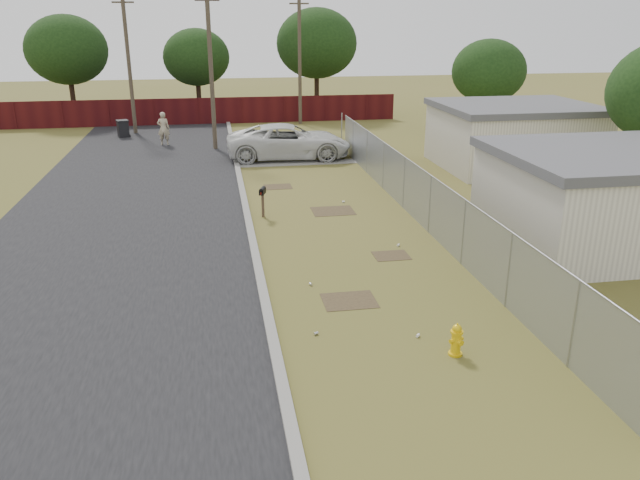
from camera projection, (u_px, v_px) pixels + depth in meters
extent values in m
plane|color=brown|center=(341.00, 237.00, 21.17)|extent=(120.00, 120.00, 0.00)
cube|color=black|center=(137.00, 187.00, 27.39)|extent=(9.00, 60.00, 0.02)
cube|color=gray|center=(240.00, 181.00, 28.09)|extent=(0.25, 60.00, 0.12)
cube|color=gray|center=(296.00, 163.00, 31.83)|extent=(6.20, 1.00, 0.03)
cylinder|color=gray|center=(574.00, 325.00, 12.97)|extent=(0.06, 0.06, 2.00)
cylinder|color=gray|center=(509.00, 270.00, 15.75)|extent=(0.06, 0.06, 2.00)
cylinder|color=gray|center=(463.00, 232.00, 18.54)|extent=(0.06, 0.06, 2.00)
cylinder|color=gray|center=(430.00, 204.00, 21.32)|extent=(0.06, 0.06, 2.00)
cylinder|color=gray|center=(404.00, 183.00, 24.11)|extent=(0.06, 0.06, 2.00)
cylinder|color=gray|center=(384.00, 166.00, 26.89)|extent=(0.06, 0.06, 2.00)
cylinder|color=gray|center=(367.00, 152.00, 29.68)|extent=(0.06, 0.06, 2.00)
cylinder|color=gray|center=(353.00, 140.00, 32.46)|extent=(0.06, 0.06, 2.00)
cylinder|color=gray|center=(342.00, 131.00, 35.24)|extent=(0.06, 0.06, 2.00)
cylinder|color=gray|center=(422.00, 169.00, 21.91)|extent=(0.04, 26.00, 0.04)
cube|color=gray|center=(421.00, 197.00, 22.25)|extent=(0.01, 26.00, 2.00)
cube|color=black|center=(421.00, 215.00, 22.50)|extent=(0.03, 26.00, 0.60)
cube|color=#3F0D0E|center=(184.00, 112.00, 43.11)|extent=(30.00, 0.12, 1.80)
cylinder|color=brown|center=(211.00, 67.00, 33.86)|extent=(0.24, 0.24, 9.00)
cube|color=brown|center=(207.00, 0.00, 32.72)|extent=(1.30, 0.10, 0.10)
cylinder|color=brown|center=(129.00, 61.00, 38.63)|extent=(0.24, 0.24, 9.00)
cube|color=brown|center=(123.00, 2.00, 37.49)|extent=(1.30, 0.10, 0.10)
cylinder|color=brown|center=(300.00, 57.00, 42.24)|extent=(0.24, 0.24, 9.00)
cube|color=brown|center=(299.00, 4.00, 41.10)|extent=(1.30, 0.10, 0.10)
cube|color=silver|center=(624.00, 201.00, 20.27)|extent=(8.00, 6.00, 2.80)
cube|color=#4F4F55|center=(633.00, 154.00, 19.75)|extent=(8.32, 6.24, 0.30)
cube|color=silver|center=(513.00, 139.00, 30.72)|extent=(7.00, 6.00, 2.80)
cube|color=#4F4F55|center=(516.00, 107.00, 30.20)|extent=(7.28, 6.24, 0.30)
cylinder|color=black|center=(73.00, 96.00, 45.29)|extent=(0.36, 0.36, 3.30)
ellipsoid|color=black|center=(67.00, 50.00, 44.21)|extent=(5.70, 5.70, 4.84)
cylinder|color=black|center=(199.00, 95.00, 47.73)|extent=(0.36, 0.36, 2.86)
ellipsoid|color=black|center=(196.00, 57.00, 46.79)|extent=(4.94, 4.94, 4.20)
cylinder|color=black|center=(317.00, 90.00, 48.12)|extent=(0.36, 0.36, 3.52)
ellipsoid|color=black|center=(317.00, 43.00, 46.97)|extent=(6.08, 6.08, 5.17)
cylinder|color=black|center=(485.00, 113.00, 39.50)|extent=(0.36, 0.36, 2.64)
ellipsoid|color=black|center=(489.00, 71.00, 38.63)|extent=(4.56, 4.56, 3.88)
cylinder|color=#E6BA0C|center=(455.00, 353.00, 13.78)|extent=(0.39, 0.39, 0.05)
cylinder|color=#E6BA0C|center=(456.00, 343.00, 13.68)|extent=(0.28, 0.28, 0.53)
cylinder|color=#E6BA0C|center=(457.00, 332.00, 13.60)|extent=(0.36, 0.36, 0.05)
sphere|color=#E6BA0C|center=(457.00, 329.00, 13.57)|extent=(0.27, 0.27, 0.21)
cylinder|color=#E6BA0C|center=(457.00, 324.00, 13.53)|extent=(0.05, 0.05, 0.05)
cylinder|color=#E6BA0C|center=(452.00, 341.00, 13.60)|extent=(0.12, 0.12, 0.10)
cylinder|color=#E6BA0C|center=(461.00, 339.00, 13.72)|extent=(0.12, 0.12, 0.10)
cylinder|color=#E6BA0C|center=(460.00, 342.00, 13.56)|extent=(0.16, 0.15, 0.13)
cube|color=#4F3D2D|center=(263.00, 205.00, 23.16)|extent=(0.11, 0.11, 0.94)
cube|color=black|center=(262.00, 192.00, 22.99)|extent=(0.30, 0.48, 0.17)
cylinder|color=black|center=(262.00, 190.00, 22.96)|extent=(0.30, 0.48, 0.17)
cube|color=#A1180B|center=(261.00, 194.00, 22.76)|extent=(0.03, 0.04, 0.09)
imported|color=silver|center=(289.00, 141.00, 32.70)|extent=(6.60, 3.31, 1.79)
imported|color=tan|center=(164.00, 129.00, 36.15)|extent=(0.74, 0.53, 1.92)
cube|color=black|center=(123.00, 129.00, 38.70)|extent=(0.79, 0.79, 0.99)
cube|color=black|center=(122.00, 121.00, 38.53)|extent=(0.86, 0.86, 0.08)
cylinder|color=black|center=(130.00, 136.00, 38.71)|extent=(0.11, 0.21, 0.21)
cylinder|color=white|center=(418.00, 335.00, 14.53)|extent=(0.12, 0.12, 0.07)
cylinder|color=#BCBDC2|center=(311.00, 284.00, 17.33)|extent=(0.09, 0.11, 0.07)
cylinder|color=white|center=(398.00, 245.00, 20.31)|extent=(0.12, 0.12, 0.07)
cylinder|color=#BCBDC2|center=(316.00, 333.00, 14.63)|extent=(0.12, 0.11, 0.07)
cylinder|color=white|center=(343.00, 202.00, 25.09)|extent=(0.11, 0.09, 0.07)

